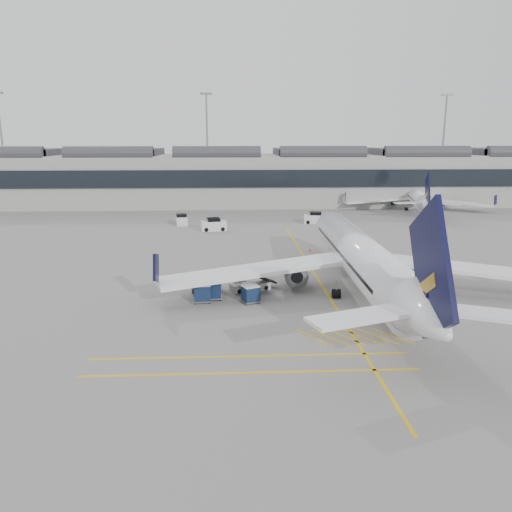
{
  "coord_description": "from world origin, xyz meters",
  "views": [
    {
      "loc": [
        0.87,
        -41.8,
        14.63
      ],
      "look_at": [
        3.09,
        3.06,
        4.0
      ],
      "focal_mm": 35.0,
      "sensor_mm": 36.0,
      "label": 1
    }
  ],
  "objects_px": {
    "baggage_cart_a": "(251,294)",
    "ramp_agent_b": "(290,275)",
    "airliner_main": "(362,258)",
    "ramp_agent_a": "(266,271)",
    "pushback_tug": "(207,285)",
    "belt_loader": "(249,284)"
  },
  "relations": [
    {
      "from": "belt_loader",
      "to": "baggage_cart_a",
      "type": "xyz_separation_m",
      "value": [
        0.01,
        -3.93,
        0.3
      ]
    },
    {
      "from": "ramp_agent_a",
      "to": "ramp_agent_b",
      "type": "bearing_deg",
      "value": -94.19
    },
    {
      "from": "airliner_main",
      "to": "ramp_agent_a",
      "type": "height_order",
      "value": "airliner_main"
    },
    {
      "from": "airliner_main",
      "to": "ramp_agent_b",
      "type": "bearing_deg",
      "value": 157.1
    },
    {
      "from": "belt_loader",
      "to": "airliner_main",
      "type": "bearing_deg",
      "value": -26.97
    },
    {
      "from": "ramp_agent_b",
      "to": "airliner_main",
      "type": "bearing_deg",
      "value": 116.71
    },
    {
      "from": "ramp_agent_a",
      "to": "ramp_agent_b",
      "type": "xyz_separation_m",
      "value": [
        2.34,
        -2.33,
        0.12
      ]
    },
    {
      "from": "baggage_cart_a",
      "to": "airliner_main",
      "type": "bearing_deg",
      "value": -9.89
    },
    {
      "from": "ramp_agent_b",
      "to": "pushback_tug",
      "type": "relative_size",
      "value": 0.63
    },
    {
      "from": "airliner_main",
      "to": "ramp_agent_a",
      "type": "bearing_deg",
      "value": 150.69
    },
    {
      "from": "airliner_main",
      "to": "pushback_tug",
      "type": "bearing_deg",
      "value": 178.99
    },
    {
      "from": "ramp_agent_b",
      "to": "pushback_tug",
      "type": "height_order",
      "value": "ramp_agent_b"
    },
    {
      "from": "ramp_agent_a",
      "to": "pushback_tug",
      "type": "distance_m",
      "value": 7.66
    },
    {
      "from": "airliner_main",
      "to": "ramp_agent_a",
      "type": "xyz_separation_m",
      "value": [
        -8.93,
        5.31,
        -2.59
      ]
    },
    {
      "from": "baggage_cart_a",
      "to": "ramp_agent_b",
      "type": "height_order",
      "value": "ramp_agent_b"
    },
    {
      "from": "baggage_cart_a",
      "to": "pushback_tug",
      "type": "bearing_deg",
      "value": 115.29
    },
    {
      "from": "baggage_cart_a",
      "to": "ramp_agent_b",
      "type": "xyz_separation_m",
      "value": [
        4.27,
        5.83,
        0.03
      ]
    },
    {
      "from": "ramp_agent_b",
      "to": "baggage_cart_a",
      "type": "bearing_deg",
      "value": 14.85
    },
    {
      "from": "airliner_main",
      "to": "baggage_cart_a",
      "type": "relative_size",
      "value": 22.43
    },
    {
      "from": "baggage_cart_a",
      "to": "ramp_agent_a",
      "type": "relative_size",
      "value": 1.24
    },
    {
      "from": "belt_loader",
      "to": "baggage_cart_a",
      "type": "bearing_deg",
      "value": -111.16
    },
    {
      "from": "pushback_tug",
      "to": "airliner_main",
      "type": "bearing_deg",
      "value": 1.65
    }
  ]
}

